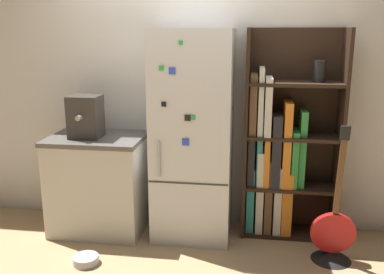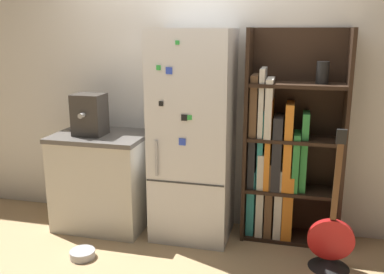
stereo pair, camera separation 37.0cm
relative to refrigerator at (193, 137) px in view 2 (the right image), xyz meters
The scene contains 8 objects.
ground_plane 0.93m from the refrigerator, 89.98° to the right, with size 16.00×16.00×0.00m, color tan.
wall_back 0.49m from the refrigerator, 89.99° to the left, with size 8.00×0.05×2.60m.
refrigerator is the anchor object (origin of this frame).
bookshelf 0.79m from the refrigerator, 10.48° to the left, with size 0.83×0.34×1.83m.
kitchen_counter 0.98m from the refrigerator, behind, with size 0.84×0.63×0.89m.
espresso_machine 0.96m from the refrigerator, behind, with size 0.27×0.29×0.37m.
guitar 1.43m from the refrigerator, 14.94° to the right, with size 0.36×0.32×1.15m.
pet_bowl 1.34m from the refrigerator, 139.74° to the right, with size 0.21×0.21×0.07m.
Camera 2 is at (0.87, -3.33, 1.82)m, focal length 40.00 mm.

